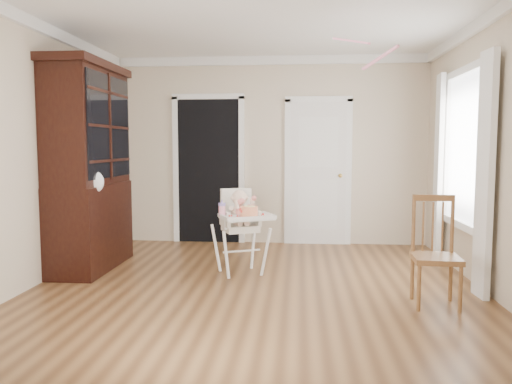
# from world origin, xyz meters

# --- Properties ---
(floor) EXTENTS (5.00, 5.00, 0.00)m
(floor) POSITION_xyz_m (0.00, 0.00, 0.00)
(floor) COLOR #54351D
(floor) RESTS_ON ground
(ceiling) EXTENTS (5.00, 5.00, 0.00)m
(ceiling) POSITION_xyz_m (0.00, 0.00, 2.70)
(ceiling) COLOR white
(ceiling) RESTS_ON wall_back
(wall_back) EXTENTS (4.50, 0.00, 4.50)m
(wall_back) POSITION_xyz_m (0.00, 2.50, 1.35)
(wall_back) COLOR beige
(wall_back) RESTS_ON floor
(wall_left) EXTENTS (0.00, 5.00, 5.00)m
(wall_left) POSITION_xyz_m (-2.25, 0.00, 1.35)
(wall_left) COLOR beige
(wall_left) RESTS_ON floor
(wall_right) EXTENTS (0.00, 5.00, 5.00)m
(wall_right) POSITION_xyz_m (2.25, 0.00, 1.35)
(wall_right) COLOR beige
(wall_right) RESTS_ON floor
(crown_molding) EXTENTS (4.50, 5.00, 0.12)m
(crown_molding) POSITION_xyz_m (0.00, 0.00, 2.64)
(crown_molding) COLOR white
(crown_molding) RESTS_ON ceiling
(doorway) EXTENTS (1.06, 0.05, 2.22)m
(doorway) POSITION_xyz_m (-0.90, 2.48, 1.11)
(doorway) COLOR black
(doorway) RESTS_ON wall_back
(closet_door) EXTENTS (0.96, 0.09, 2.13)m
(closet_door) POSITION_xyz_m (0.70, 2.48, 1.02)
(closet_door) COLOR white
(closet_door) RESTS_ON wall_back
(window_right) EXTENTS (0.13, 1.84, 2.30)m
(window_right) POSITION_xyz_m (2.18, 0.80, 1.29)
(window_right) COLOR white
(window_right) RESTS_ON wall_right
(high_chair) EXTENTS (0.78, 0.85, 0.97)m
(high_chair) POSITION_xyz_m (-0.22, 0.69, 0.60)
(high_chair) COLOR white
(high_chair) RESTS_ON floor
(baby) EXTENTS (0.32, 0.23, 0.41)m
(baby) POSITION_xyz_m (-0.23, 0.71, 0.73)
(baby) COLOR beige
(baby) RESTS_ON high_chair
(cake) EXTENTS (0.24, 0.24, 0.11)m
(cake) POSITION_xyz_m (-0.10, 0.48, 0.73)
(cake) COLOR silver
(cake) RESTS_ON high_chair
(sippy_cup) EXTENTS (0.08, 0.08, 0.18)m
(sippy_cup) POSITION_xyz_m (-0.39, 0.49, 0.75)
(sippy_cup) COLOR pink
(sippy_cup) RESTS_ON high_chair
(china_cabinet) EXTENTS (0.62, 1.40, 2.37)m
(china_cabinet) POSITION_xyz_m (-1.99, 0.79, 1.18)
(china_cabinet) COLOR black
(china_cabinet) RESTS_ON floor
(dining_chair) EXTENTS (0.42, 0.42, 0.98)m
(dining_chair) POSITION_xyz_m (1.65, -0.26, 0.46)
(dining_chair) COLOR brown
(dining_chair) RESTS_ON floor
(streamer) EXTENTS (0.33, 0.40, 0.15)m
(streamer) POSITION_xyz_m (0.92, 0.24, 2.44)
(streamer) COLOR pink
(streamer) RESTS_ON ceiling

